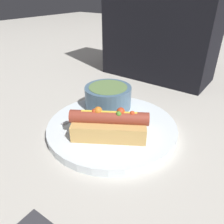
{
  "coord_description": "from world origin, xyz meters",
  "views": [
    {
      "loc": [
        0.24,
        -0.33,
        0.28
      ],
      "look_at": [
        0.0,
        0.0,
        0.05
      ],
      "focal_mm": 35.0,
      "sensor_mm": 36.0,
      "label": 1
    }
  ],
  "objects_px": {
    "hot_dog": "(109,125)",
    "seated_diner": "(162,8)",
    "soup_bowl": "(108,96)",
    "spoon": "(106,106)"
  },
  "relations": [
    {
      "from": "soup_bowl",
      "to": "spoon",
      "type": "relative_size",
      "value": 0.67
    },
    {
      "from": "hot_dog",
      "to": "seated_diner",
      "type": "bearing_deg",
      "value": 71.77
    },
    {
      "from": "soup_bowl",
      "to": "seated_diner",
      "type": "height_order",
      "value": "seated_diner"
    },
    {
      "from": "hot_dog",
      "to": "spoon",
      "type": "height_order",
      "value": "hot_dog"
    },
    {
      "from": "seated_diner",
      "to": "soup_bowl",
      "type": "bearing_deg",
      "value": -85.85
    },
    {
      "from": "soup_bowl",
      "to": "seated_diner",
      "type": "bearing_deg",
      "value": 94.15
    },
    {
      "from": "hot_dog",
      "to": "soup_bowl",
      "type": "distance_m",
      "value": 0.12
    },
    {
      "from": "hot_dog",
      "to": "seated_diner",
      "type": "relative_size",
      "value": 0.3
    },
    {
      "from": "soup_bowl",
      "to": "seated_diner",
      "type": "distance_m",
      "value": 0.36
    },
    {
      "from": "hot_dog",
      "to": "seated_diner",
      "type": "xyz_separation_m",
      "value": [
        -0.1,
        0.41,
        0.18
      ]
    }
  ]
}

